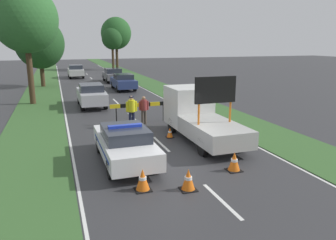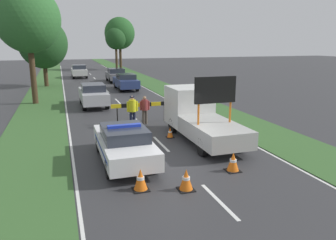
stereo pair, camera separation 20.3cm
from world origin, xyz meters
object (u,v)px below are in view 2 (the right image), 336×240
roadside_tree_near_left (116,39)px  road_barrier (141,106)px  pedestrian_civilian (145,108)px  queued_car_van_white (79,71)px  traffic_cone_near_police (141,180)px  roadside_tree_mid_right (28,19)px  police_car (124,143)px  queued_car_sedan_silver (93,94)px  work_truck (198,115)px  police_officer (132,109)px  traffic_cone_near_truck (233,162)px  roadside_tree_near_right (120,33)px  queued_car_hatch_blue (126,82)px  traffic_cone_centre_front (170,133)px  queued_car_suv_grey (116,75)px  traffic_cone_behind_barrier (186,180)px  roadside_tree_mid_left (43,43)px

roadside_tree_near_left → road_barrier: bearing=-97.3°
pedestrian_civilian → queued_car_van_white: bearing=64.7°
traffic_cone_near_police → roadside_tree_mid_right: bearing=103.5°
police_car → queued_car_sedan_silver: (0.03, 11.98, 0.11)m
queued_car_sedan_silver → work_truck: bearing=112.3°
police_officer → pedestrian_civilian: police_officer is taller
traffic_cone_near_truck → work_truck: bearing=83.5°
traffic_cone_near_police → queued_car_van_white: (0.23, 35.12, 0.52)m
pedestrian_civilian → roadside_tree_near_right: (5.50, 38.18, 4.99)m
queued_car_hatch_blue → road_barrier: bearing=82.6°
queued_car_sedan_silver → roadside_tree_near_left: roadside_tree_near_left is taller
pedestrian_civilian → traffic_cone_centre_front: pedestrian_civilian is taller
queued_car_sedan_silver → queued_car_hatch_blue: (3.88, 7.60, -0.06)m
pedestrian_civilian → roadside_tree_near_left: size_ratio=0.23×
traffic_cone_near_truck → queued_car_van_white: (-3.32, 34.65, 0.52)m
queued_car_suv_grey → roadside_tree_near_right: 18.46m
police_car → pedestrian_civilian: 6.10m
police_car → roadside_tree_near_left: bearing=75.7°
police_car → work_truck: (4.05, 2.16, 0.37)m
traffic_cone_near_police → roadside_tree_near_right: 47.48m
road_barrier → pedestrian_civilian: (0.11, -0.35, -0.04)m
police_car → roadside_tree_near_left: 43.14m
traffic_cone_behind_barrier → police_car: bearing=113.8°
pedestrian_civilian → queued_car_sedan_silver: (-2.24, 6.33, -0.08)m
queued_car_sedan_silver → queued_car_van_white: 20.47m
traffic_cone_behind_barrier → roadside_tree_mid_left: roadside_tree_mid_left is taller
traffic_cone_centre_front → police_officer: bearing=116.4°
queued_car_van_white → roadside_tree_near_left: (6.60, 9.92, 4.19)m
road_barrier → queued_car_van_white: (-1.91, 26.44, -0.11)m
traffic_cone_near_truck → roadside_tree_near_left: bearing=85.8°
traffic_cone_near_police → traffic_cone_behind_barrier: 1.44m
queued_car_sedan_silver → queued_car_hatch_blue: size_ratio=1.03×
work_truck → traffic_cone_centre_front: bearing=-19.2°
roadside_tree_near_left → queued_car_hatch_blue: bearing=-97.3°
police_officer → queued_car_hatch_blue: police_officer is taller
traffic_cone_near_truck → roadside_tree_mid_right: 19.13m
roadside_tree_near_left → roadside_tree_near_right: size_ratio=0.80×
road_barrier → roadside_tree_mid_left: (-5.74, 18.55, 3.44)m
traffic_cone_near_truck → queued_car_sedan_silver: (-3.54, 14.18, 0.51)m
queued_car_suv_grey → roadside_tree_near_right: size_ratio=0.54×
traffic_cone_centre_front → queued_car_hatch_blue: (1.15, 17.01, 0.55)m
police_officer → traffic_cone_behind_barrier: size_ratio=2.47×
police_car → queued_car_hatch_blue: bearing=73.6°
work_truck → traffic_cone_behind_barrier: bearing=61.8°
roadside_tree_mid_right → traffic_cone_centre_front: bearing=-59.9°
queued_car_suv_grey → queued_car_hatch_blue: bearing=88.5°
road_barrier → traffic_cone_near_police: bearing=-96.9°
roadside_tree_near_right → work_truck: bearing=-95.1°
traffic_cone_near_police → roadside_tree_near_left: bearing=81.4°
queued_car_sedan_silver → police_officer: bearing=101.9°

